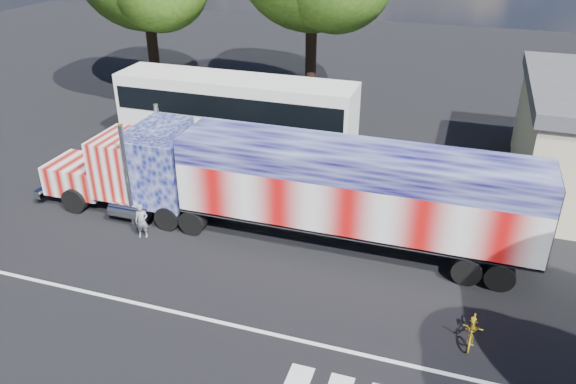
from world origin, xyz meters
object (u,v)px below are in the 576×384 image
(semi_truck, at_px, (290,185))
(woman, at_px, (142,221))
(coach_bus, at_px, (236,111))
(bicycle, at_px, (473,329))

(semi_truck, height_order, woman, semi_truck)
(woman, bearing_deg, semi_truck, -0.73)
(semi_truck, bearing_deg, coach_bus, 125.29)
(semi_truck, relative_size, bicycle, 12.57)
(semi_truck, xyz_separation_m, coach_bus, (-5.78, 8.17, -0.32))
(coach_bus, distance_m, woman, 10.26)
(woman, height_order, bicycle, woman)
(bicycle, bearing_deg, semi_truck, 155.26)
(semi_truck, relative_size, woman, 14.47)
(semi_truck, distance_m, woman, 6.21)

